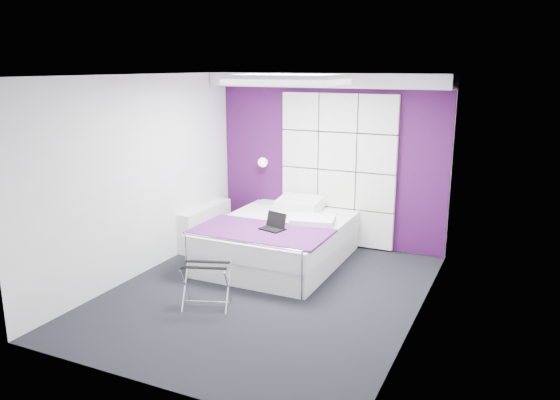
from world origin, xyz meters
name	(u,v)px	position (x,y,z in m)	size (l,w,h in m)	color
floor	(266,293)	(0.00, 0.00, 0.00)	(4.40, 4.40, 0.00)	black
ceiling	(264,75)	(0.00, 0.00, 2.60)	(4.40, 4.40, 0.00)	white
wall_back	(330,160)	(0.00, 2.20, 1.30)	(3.60, 3.60, 0.00)	silver
wall_left	(142,176)	(-1.80, 0.00, 1.30)	(4.40, 4.40, 0.00)	silver
wall_right	(421,206)	(1.80, 0.00, 1.30)	(4.40, 4.40, 0.00)	silver
accent_wall	(329,160)	(0.00, 2.19, 1.30)	(3.58, 0.02, 2.58)	#3D0F41
soffit	(325,80)	(0.00, 1.95, 2.50)	(3.58, 0.50, 0.20)	white
headboard	(337,170)	(0.15, 2.14, 1.17)	(1.80, 0.08, 2.30)	silver
skylight	(287,79)	(0.00, 0.60, 2.55)	(1.36, 0.86, 0.12)	white
wall_lamp	(264,162)	(-1.05, 2.06, 1.22)	(0.15, 0.15, 0.15)	white
radiator	(205,225)	(-1.69, 1.30, 0.30)	(0.22, 1.20, 0.60)	white
bed	(279,240)	(-0.33, 1.07, 0.32)	(1.78, 2.16, 0.75)	white
nightstand	(271,204)	(-0.91, 2.02, 0.56)	(0.46, 0.35, 0.05)	white
luggage_rack	(207,285)	(-0.45, -0.62, 0.26)	(0.52, 0.38, 0.51)	silver
laptop	(274,225)	(-0.21, 0.66, 0.66)	(0.31, 0.22, 0.22)	black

